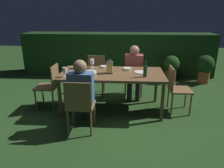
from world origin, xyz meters
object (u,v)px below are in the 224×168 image
at_px(ice_bucket, 131,50).
at_px(lantern_centerpiece, 110,65).
at_px(dining_table, 112,75).
at_px(bowl_bread, 75,67).
at_px(chair_head_far, 176,87).
at_px(bowl_dip, 93,75).
at_px(chair_side_left_a, 80,104).
at_px(person_in_rust, 134,69).
at_px(plate_b, 140,72).
at_px(potted_plant_by_hedge, 171,67).
at_px(person_in_blue, 82,90).
at_px(bowl_salad, 103,67).
at_px(wine_glass_a, 81,70).
at_px(potted_plant_corner, 205,67).
at_px(side_table, 131,61).
at_px(wine_glass_c, 65,70).
at_px(bowl_olives, 127,69).
at_px(green_bottle_on_table, 145,71).
at_px(plate_a, 91,72).
at_px(chair_side_right_a, 96,73).
at_px(chair_side_right_b, 133,74).
at_px(chair_head_near, 50,84).
at_px(wine_glass_b, 92,61).
at_px(wine_glass_d, 92,62).

bearing_deg(ice_bucket, lantern_centerpiece, -100.77).
distance_m(dining_table, bowl_bread, 0.82).
xyz_separation_m(chair_head_far, bowl_dip, (-1.53, -0.26, 0.29)).
bearing_deg(chair_side_left_a, person_in_rust, 61.04).
xyz_separation_m(chair_side_left_a, plate_b, (0.97, 0.93, 0.27)).
bearing_deg(chair_head_far, potted_plant_by_hedge, 81.77).
bearing_deg(person_in_rust, potted_plant_by_hedge, 48.60).
height_order(person_in_blue, bowl_salad, person_in_blue).
xyz_separation_m(wine_glass_a, potted_plant_corner, (2.89, 2.12, -0.43)).
relative_size(person_in_rust, side_table, 1.67).
distance_m(chair_head_far, person_in_blue, 1.80).
relative_size(wine_glass_c, ice_bucket, 0.49).
bearing_deg(potted_plant_corner, bowl_olives, -142.14).
relative_size(chair_side_left_a, green_bottle_on_table, 3.00).
relative_size(chair_side_left_a, wine_glass_a, 5.15).
relative_size(plate_a, plate_b, 0.94).
relative_size(chair_side_right_a, wine_glass_a, 5.15).
height_order(bowl_bread, potted_plant_by_hedge, bowl_bread).
bearing_deg(dining_table, plate_a, 177.75).
bearing_deg(plate_b, chair_side_right_b, 96.68).
height_order(chair_side_right_b, potted_plant_corner, chair_side_right_b).
bearing_deg(wine_glass_a, potted_plant_corner, 36.33).
relative_size(chair_head_near, chair_side_right_b, 1.00).
distance_m(bowl_bread, ice_bucket, 2.41).
height_order(bowl_bread, bowl_dip, bowl_dip).
bearing_deg(bowl_salad, plate_b, -23.59).
bearing_deg(bowl_dip, person_in_rust, 51.79).
bearing_deg(wine_glass_b, person_in_blue, -89.75).
relative_size(person_in_rust, wine_glass_d, 6.80).
xyz_separation_m(person_in_rust, lantern_centerpiece, (-0.48, -0.72, 0.26)).
distance_m(dining_table, chair_head_far, 1.23).
height_order(dining_table, chair_side_left_a, chair_side_left_a).
distance_m(person_in_blue, wine_glass_c, 0.57).
bearing_deg(wine_glass_d, chair_side_right_b, 33.37).
xyz_separation_m(chair_side_right_a, plate_a, (0.03, -0.87, 0.27)).
height_order(person_in_blue, green_bottle_on_table, person_in_blue).
relative_size(chair_side_left_a, bowl_olives, 5.64).
xyz_separation_m(bowl_salad, potted_plant_by_hedge, (1.69, 1.52, -0.35)).
bearing_deg(person_in_rust, wine_glass_b, -163.51).
bearing_deg(chair_side_left_a, green_bottle_on_table, 32.65).
xyz_separation_m(chair_head_near, potted_plant_by_hedge, (2.70, 1.88, -0.07)).
bearing_deg(chair_side_right_b, bowl_salad, -140.51).
relative_size(bowl_bread, bowl_salad, 1.09).
distance_m(plate_b, bowl_olives, 0.30).
relative_size(plate_b, side_table, 0.34).
distance_m(wine_glass_a, plate_b, 1.12).
relative_size(chair_head_far, chair_side_right_b, 1.00).
xyz_separation_m(wine_glass_d, plate_b, (0.96, -0.27, -0.11)).
xyz_separation_m(bowl_dip, potted_plant_by_hedge, (1.80, 2.15, -0.36)).
bearing_deg(wine_glass_a, chair_head_near, 156.88).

